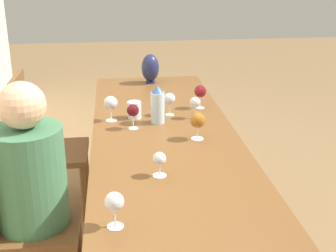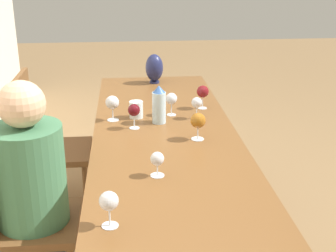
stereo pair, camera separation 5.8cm
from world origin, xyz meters
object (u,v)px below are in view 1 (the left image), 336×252
Objects in this scene: chair_near at (18,212)px; person_near at (35,190)px; wine_glass_3 at (195,103)px; wine_glass_7 at (169,99)px; water_bottle at (158,105)px; vase at (150,68)px; wine_glass_2 at (159,160)px; wine_glass_4 at (198,121)px; chair_far at (42,143)px; wine_glass_0 at (111,103)px; wine_glass_1 at (133,111)px; wine_glass_5 at (114,203)px; wine_glass_6 at (200,92)px; water_tumbler at (134,110)px.

chair_near is 0.83× the size of person_near.
wine_glass_7 reaches higher than wine_glass_3.
water_bottle is 0.98m from chair_near.
vase is 1.64m from chair_near.
wine_glass_3 is (0.75, -0.29, 0.02)m from wine_glass_2.
chair_near is (-1.40, 0.78, -0.37)m from vase.
wine_glass_4 is at bearing -30.74° from wine_glass_2.
wine_glass_0 is at bearing -124.51° from chair_far.
vase reaches higher than wine_glass_3.
wine_glass_1 is 0.40m from wine_glass_3.
wine_glass_5 is (-1.98, 0.29, -0.01)m from vase.
wine_glass_6 is 1.07× the size of wine_glass_7.
wine_glass_2 is 0.77× the size of wine_glass_6.
wine_glass_6 reaches higher than wine_glass_3.
water_bottle is 0.92m from chair_far.
wine_glass_0 is 1.16m from wine_glass_5.
vase is 1.54× the size of wine_glass_1.
chair_near reaches higher than wine_glass_0.
wine_glass_2 is at bearing -105.23° from chair_near.
person_near is (-0.43, 0.51, -0.24)m from wine_glass_1.
water_tumbler is 0.69× the size of wine_glass_4.
water_bottle is at bearing 102.58° from wine_glass_3.
wine_glass_5 reaches higher than wine_glass_3.
person_near is (0.19, 0.59, -0.22)m from wine_glass_2.
wine_glass_1 is 1.02× the size of wine_glass_5.
wine_glass_4 is at bearing -140.00° from water_tumbler.
chair_far is 0.83× the size of person_near.
vase is 1.67× the size of wine_glass_3.
chair_near is 1.00× the size of chair_far.
wine_glass_1 reaches higher than water_tumbler.
wine_glass_1 reaches higher than wine_glass_2.
wine_glass_2 is 0.66m from person_near.
wine_glass_7 is (0.21, -0.23, -0.00)m from wine_glass_1.
wine_glass_0 is 0.73m from person_near.
water_tumbler is at bearing -5.16° from wine_glass_1.
wine_glass_6 is at bearing -157.47° from vase.
person_near reaches higher than water_bottle.
wine_glass_2 is at bearing -174.82° from water_tumbler.
chair_near and chair_far have the same top height.
vase is 0.23× the size of chair_near.
wine_glass_3 is 0.16m from wine_glass_7.
water_bottle is 1.49× the size of wine_glass_6.
wine_glass_0 is at bearing -39.34° from chair_near.
wine_glass_2 is at bearing -171.78° from wine_glass_1.
water_tumbler is 0.37m from wine_glass_3.
wine_glass_5 is 0.74m from person_near.
water_tumbler is at bearing 97.04° from wine_glass_7.
water_bottle is 1.56× the size of wine_glass_1.
wine_glass_1 is 1.09× the size of wine_glass_3.
chair_near reaches higher than water_tumbler.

